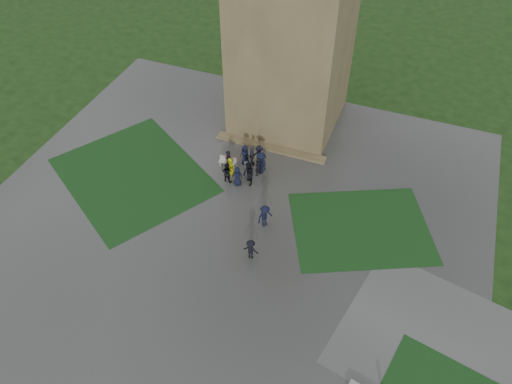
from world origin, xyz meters
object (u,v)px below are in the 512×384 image
(bench, at_px, (228,162))
(pedestrian_mid, at_px, (265,216))
(pedestrian_near, at_px, (251,249))
(tower, at_px, (294,16))

(bench, bearing_deg, pedestrian_mid, -47.98)
(pedestrian_near, bearing_deg, bench, -56.46)
(pedestrian_mid, bearing_deg, tower, 44.60)
(bench, bearing_deg, tower, 69.03)
(pedestrian_near, bearing_deg, pedestrian_mid, -86.88)
(pedestrian_mid, xyz_separation_m, pedestrian_near, (0.13, -2.86, -0.12))
(bench, relative_size, pedestrian_mid, 0.76)
(pedestrian_mid, distance_m, pedestrian_near, 2.86)
(bench, bearing_deg, pedestrian_near, -60.57)
(pedestrian_near, bearing_deg, tower, -79.85)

